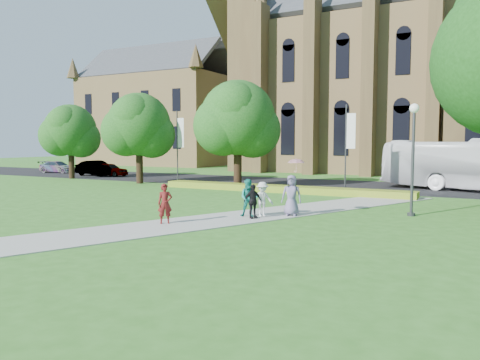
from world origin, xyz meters
The scene contains 20 objects.
ground centered at (0.00, 0.00, 0.00)m, with size 160.00×160.00×0.00m, color #326D20.
road centered at (0.00, 20.00, 0.01)m, with size 160.00×10.00×0.02m, color black.
footpath centered at (0.00, 1.00, 0.02)m, with size 3.20×30.00×0.04m, color #B2B2A8.
flower_hedge centered at (-2.00, 13.20, 0.23)m, with size 18.00×1.40×0.45m, color gold.
building_west centered at (-34.00, 42.00, 9.21)m, with size 22.00×14.00×18.30m.
streetlamp centered at (7.50, 6.50, 3.30)m, with size 0.44×0.44×5.24m.
street_tree_0 centered at (-15.00, 14.00, 4.87)m, with size 5.20×5.20×7.50m.
street_tree_1 centered at (-6.00, 14.50, 5.22)m, with size 5.60×5.60×8.05m.
street_tree_2 centered at (-24.00, 15.00, 4.53)m, with size 4.80×4.80×6.95m.
banner_pole_0 centered at (2.11, 15.20, 3.39)m, with size 0.70×0.10×6.00m.
banner_pole_1 centered at (-11.89, 15.20, 3.39)m, with size 0.70×0.10×6.00m.
car_0 centered at (-22.92, 18.86, 0.68)m, with size 1.57×3.90×1.33m, color gray.
car_1 centered at (-24.34, 18.55, 0.79)m, with size 1.62×4.66×1.53m, color gray.
car_2 centered at (-31.76, 20.13, 0.66)m, with size 1.78×4.39×1.27m, color gray.
pedestrian_0 centered at (-1.38, -0.71, 0.88)m, with size 0.61×0.40×1.68m, color #5D1715.
pedestrian_1 centered at (0.94, 2.54, 0.91)m, with size 0.84×0.66×1.73m, color #1A8375.
pedestrian_2 centered at (1.43, 2.96, 0.83)m, with size 1.03×0.59×1.59m, color silver.
pedestrian_3 centered at (1.30, 2.21, 0.81)m, with size 0.90×0.38×1.54m, color black.
pedestrian_4 centered at (2.55, 3.77, 0.99)m, with size 0.93×0.60×1.90m, color slate.
parasol centered at (2.73, 3.87, 2.27)m, with size 0.75×0.75×0.66m, color #EEA8B7.
Camera 1 is at (10.49, -16.52, 3.49)m, focal length 35.00 mm.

